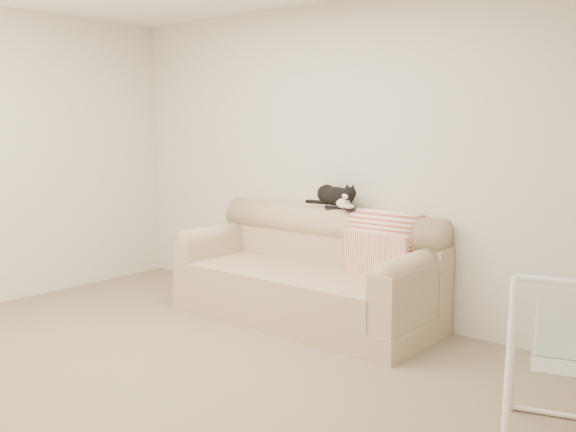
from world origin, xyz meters
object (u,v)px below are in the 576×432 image
object	(u,v)px
remote_b	(350,209)
tuxedo_cat	(336,196)
remote_a	(336,207)
sofa	(309,276)
baby_swing	(560,359)

from	to	relation	value
remote_b	tuxedo_cat	xyz separation A→B (m)	(-0.17, 0.03, 0.09)
remote_a	remote_b	bearing A→B (deg)	-6.42
remote_a	remote_b	xyz separation A→B (m)	(0.16, -0.02, -0.00)
remote_a	remote_b	size ratio (longest dim) A/B	1.13
sofa	baby_swing	bearing A→B (deg)	-19.92
baby_swing	tuxedo_cat	bearing A→B (deg)	153.71
remote_a	tuxedo_cat	distance (m)	0.09
sofa	remote_b	bearing A→B (deg)	42.47
tuxedo_cat	baby_swing	distance (m)	2.48
remote_b	tuxedo_cat	bearing A→B (deg)	169.39
sofa	remote_a	size ratio (longest dim) A/B	12.40
remote_b	tuxedo_cat	size ratio (longest dim) A/B	0.29
remote_b	tuxedo_cat	world-z (taller)	tuxedo_cat
tuxedo_cat	remote_b	bearing A→B (deg)	-10.61
baby_swing	remote_a	bearing A→B (deg)	153.92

